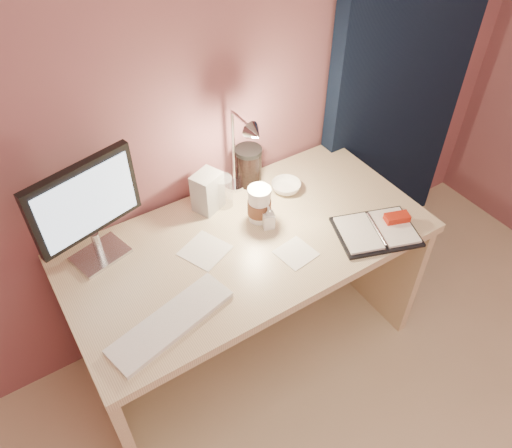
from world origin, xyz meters
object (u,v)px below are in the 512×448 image
monitor (85,206)px  dark_jar (249,168)px  keyboard (171,322)px  product_box (208,192)px  bowl (286,187)px  coffee_cup (259,205)px  desk (240,266)px  planner (378,230)px  clear_cup (223,192)px  lotion_bottle (269,217)px  desk_lamp (246,151)px

monitor → dark_jar: monitor is taller
monitor → keyboard: (0.09, -0.41, -0.24)m
dark_jar → product_box: bearing=-167.2°
monitor → bowl: bearing=-18.7°
coffee_cup → bowl: 0.21m
desk → monitor: (-0.51, 0.15, 0.47)m
bowl → planner: bearing=-69.0°
bowl → clear_cup: bearing=166.3°
desk → dark_jar: 0.42m
dark_jar → monitor: bearing=-173.7°
bowl → product_box: bearing=166.0°
bowl → desk: bearing=-162.9°
keyboard → product_box: (0.38, 0.44, 0.07)m
planner → lotion_bottle: lotion_bottle is taller
keyboard → product_box: 0.58m
monitor → keyboard: bearing=-92.4°
dark_jar → keyboard: bearing=-141.1°
lotion_bottle → desk_lamp: 0.27m
keyboard → desk_lamp: (0.54, 0.40, 0.23)m
coffee_cup → desk_lamp: desk_lamp is taller
desk → lotion_bottle: size_ratio=14.24×
monitor → product_box: bearing=-11.6°
desk → lotion_bottle: bearing=-28.2°
planner → clear_cup: clear_cup is taller
coffee_cup → bowl: size_ratio=1.21×
keyboard → dark_jar: dark_jar is taller
desk_lamp → clear_cup: bearing=167.1°
clear_cup → bowl: clear_cup is taller
keyboard → bowl: bowl is taller
clear_cup → product_box: bearing=164.6°
dark_jar → desk_lamp: 0.20m
keyboard → desk_lamp: bearing=22.9°
desk → product_box: size_ratio=8.44×
product_box → desk_lamp: desk_lamp is taller
monitor → keyboard: monitor is taller
desk → dark_jar: bearing=49.8°
keyboard → bowl: size_ratio=3.51×
desk → coffee_cup: (0.10, 0.00, 0.30)m
keyboard → lotion_bottle: lotion_bottle is taller
bowl → lotion_bottle: lotion_bottle is taller
planner → coffee_cup: bearing=157.1°
keyboard → lotion_bottle: 0.56m
keyboard → dark_jar: bearing=25.3°
desk_lamp → product_box: bearing=166.0°
desk → coffee_cup: 0.31m
bowl → lotion_bottle: (-0.19, -0.14, 0.03)m
desk → lotion_bottle: (0.10, -0.06, 0.27)m
coffee_cup → product_box: bearing=129.4°
desk → monitor: size_ratio=3.37×
desk → keyboard: 0.55m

